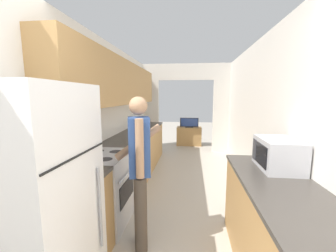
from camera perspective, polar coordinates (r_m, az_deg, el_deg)
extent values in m
cube|color=white|center=(3.08, -21.26, 1.11)|extent=(0.06, 7.58, 2.50)
cube|color=#B2844C|center=(3.82, -12.75, 11.53)|extent=(0.32, 3.95, 0.75)
cube|color=white|center=(2.93, 28.06, 0.36)|extent=(0.06, 7.58, 2.50)
cube|color=white|center=(6.08, -5.62, 2.80)|extent=(0.65, 0.06, 2.05)
cube|color=white|center=(6.02, 15.35, 2.48)|extent=(0.65, 0.06, 2.05)
cube|color=white|center=(5.96, 4.96, 14.74)|extent=(2.85, 0.06, 0.45)
cube|color=#B2844C|center=(2.41, -23.44, -21.62)|extent=(0.60, 0.33, 0.86)
cube|color=#3D3833|center=(2.23, -24.19, -11.65)|extent=(0.62, 0.35, 0.03)
cube|color=#B2844C|center=(4.45, -8.14, -7.13)|extent=(0.60, 2.86, 0.86)
cube|color=#3D3833|center=(4.35, -8.24, -1.45)|extent=(0.62, 2.88, 0.03)
cube|color=#B2844C|center=(2.17, 28.47, -25.67)|extent=(0.60, 1.69, 0.86)
cube|color=#3D3833|center=(1.96, 29.40, -14.72)|extent=(0.62, 1.72, 0.03)
cube|color=white|center=(1.81, -32.52, -17.95)|extent=(0.66, 0.74, 1.69)
cube|color=black|center=(1.49, -23.48, -7.47)|extent=(0.01, 0.71, 0.01)
cylinder|color=#99999E|center=(1.87, -18.29, -20.74)|extent=(0.02, 0.02, 0.68)
cube|color=#B7B7BC|center=(2.83, -17.60, -16.32)|extent=(0.62, 0.75, 0.89)
cube|color=black|center=(2.72, -11.28, -17.09)|extent=(0.01, 0.51, 0.27)
cylinder|color=#B7B7BC|center=(2.63, -11.00, -12.74)|extent=(0.02, 0.60, 0.02)
cube|color=#B7B7BC|center=(2.79, -23.54, -5.75)|extent=(0.04, 0.75, 0.14)
cylinder|color=#232328|center=(2.48, -16.98, -8.86)|extent=(0.16, 0.16, 0.01)
cylinder|color=#232328|center=(2.78, -14.26, -6.93)|extent=(0.16, 0.16, 0.01)
cylinder|color=#232328|center=(2.59, -22.07, -8.40)|extent=(0.16, 0.16, 0.01)
cylinder|color=#232328|center=(2.87, -18.92, -6.62)|extent=(0.16, 0.16, 0.01)
cylinder|color=#4C4238|center=(2.31, -7.55, -23.32)|extent=(0.16, 0.16, 0.80)
cylinder|color=#4C4238|center=(2.45, -7.75, -21.24)|extent=(0.16, 0.16, 0.80)
cube|color=#335193|center=(2.11, -8.02, -5.67)|extent=(0.26, 0.26, 0.60)
cylinder|color=tan|center=(1.97, -7.86, -6.26)|extent=(0.10, 0.10, 0.57)
cylinder|color=tan|center=(2.25, -8.17, -4.42)|extent=(0.51, 0.22, 0.39)
sphere|color=tan|center=(2.05, -8.25, 5.54)|extent=(0.18, 0.18, 0.18)
cube|color=#B7B7BC|center=(2.31, 28.21, -6.82)|extent=(0.34, 0.50, 0.30)
cube|color=black|center=(2.21, 24.39, -7.26)|extent=(0.01, 0.30, 0.20)
cube|color=#38383D|center=(2.41, 22.81, -5.89)|extent=(0.01, 0.10, 0.22)
cube|color=#B2844C|center=(6.83, 5.85, -2.77)|extent=(0.80, 0.42, 0.59)
cube|color=black|center=(6.73, 5.88, -0.27)|extent=(0.26, 0.16, 0.02)
cube|color=black|center=(6.71, 5.90, 1.03)|extent=(0.59, 0.04, 0.29)
cube|color=navy|center=(6.69, 5.90, 1.01)|extent=(0.54, 0.01, 0.25)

